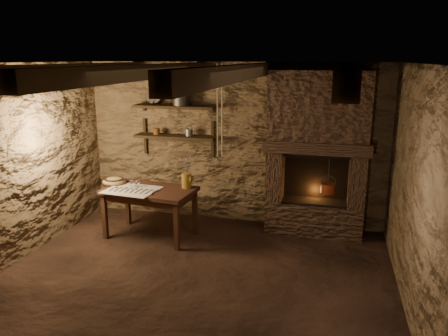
% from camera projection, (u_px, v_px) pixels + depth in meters
% --- Properties ---
extents(floor, '(4.50, 4.50, 0.00)m').
position_uv_depth(floor, '(193.00, 280.00, 4.96)').
color(floor, black).
rests_on(floor, ground).
extents(back_wall, '(4.50, 0.04, 2.40)m').
position_uv_depth(back_wall, '(233.00, 144.00, 6.55)').
color(back_wall, brown).
rests_on(back_wall, floor).
extents(front_wall, '(4.50, 0.04, 2.40)m').
position_uv_depth(front_wall, '(92.00, 260.00, 2.79)').
color(front_wall, brown).
rests_on(front_wall, floor).
extents(left_wall, '(0.04, 4.00, 2.40)m').
position_uv_depth(left_wall, '(11.00, 166.00, 5.20)').
color(left_wall, brown).
rests_on(left_wall, floor).
extents(right_wall, '(0.04, 4.00, 2.40)m').
position_uv_depth(right_wall, '(416.00, 194.00, 4.14)').
color(right_wall, brown).
rests_on(right_wall, floor).
extents(ceiling, '(4.50, 4.00, 0.04)m').
position_uv_depth(ceiling, '(188.00, 63.00, 4.37)').
color(ceiling, black).
rests_on(ceiling, back_wall).
extents(beam_far_left, '(0.14, 3.95, 0.16)m').
position_uv_depth(beam_far_left, '(58.00, 71.00, 4.75)').
color(beam_far_left, black).
rests_on(beam_far_left, ceiling).
extents(beam_mid_left, '(0.14, 3.95, 0.16)m').
position_uv_depth(beam_mid_left, '(143.00, 72.00, 4.51)').
color(beam_mid_left, black).
rests_on(beam_mid_left, ceiling).
extents(beam_mid_right, '(0.14, 3.95, 0.16)m').
position_uv_depth(beam_mid_right, '(237.00, 73.00, 4.28)').
color(beam_mid_right, black).
rests_on(beam_mid_right, ceiling).
extents(beam_far_right, '(0.14, 3.95, 0.16)m').
position_uv_depth(beam_far_right, '(342.00, 74.00, 4.04)').
color(beam_far_right, black).
rests_on(beam_far_right, ceiling).
extents(shelf_lower, '(1.25, 0.30, 0.04)m').
position_uv_depth(shelf_lower, '(175.00, 137.00, 6.57)').
color(shelf_lower, black).
rests_on(shelf_lower, back_wall).
extents(shelf_upper, '(1.25, 0.30, 0.04)m').
position_uv_depth(shelf_upper, '(175.00, 107.00, 6.46)').
color(shelf_upper, black).
rests_on(shelf_upper, back_wall).
extents(hearth, '(1.43, 0.51, 2.30)m').
position_uv_depth(hearth, '(317.00, 149.00, 6.03)').
color(hearth, '#35241A').
rests_on(hearth, floor).
extents(work_table, '(1.30, 0.83, 0.70)m').
position_uv_depth(work_table, '(150.00, 211.00, 6.09)').
color(work_table, black).
rests_on(work_table, floor).
extents(linen_cloth, '(0.74, 0.62, 0.01)m').
position_uv_depth(linen_cloth, '(132.00, 190.00, 5.94)').
color(linen_cloth, silver).
rests_on(linen_cloth, work_table).
extents(pewter_cutlery_row, '(0.60, 0.28, 0.01)m').
position_uv_depth(pewter_cutlery_row, '(131.00, 190.00, 5.92)').
color(pewter_cutlery_row, gray).
rests_on(pewter_cutlery_row, linen_cloth).
extents(drinking_glasses, '(0.22, 0.07, 0.09)m').
position_uv_depth(drinking_glasses, '(137.00, 184.00, 6.05)').
color(drinking_glasses, white).
rests_on(drinking_glasses, linen_cloth).
extents(stoneware_jug, '(0.16, 0.16, 0.48)m').
position_uv_depth(stoneware_jug, '(186.00, 174.00, 6.01)').
color(stoneware_jug, olive).
rests_on(stoneware_jug, work_table).
extents(wooden_bowl, '(0.43, 0.43, 0.11)m').
position_uv_depth(wooden_bowl, '(114.00, 181.00, 6.23)').
color(wooden_bowl, olive).
rests_on(wooden_bowl, work_table).
extents(iron_stockpot, '(0.33, 0.33, 0.19)m').
position_uv_depth(iron_stockpot, '(181.00, 99.00, 6.41)').
color(iron_stockpot, '#312E2B').
rests_on(iron_stockpot, shelf_upper).
extents(tin_pan, '(0.28, 0.16, 0.27)m').
position_uv_depth(tin_pan, '(155.00, 95.00, 6.60)').
color(tin_pan, gray).
rests_on(tin_pan, shelf_upper).
extents(small_kettle, '(0.18, 0.15, 0.16)m').
position_uv_depth(small_kettle, '(189.00, 133.00, 6.51)').
color(small_kettle, gray).
rests_on(small_kettle, shelf_lower).
extents(rusty_tin, '(0.12, 0.12, 0.09)m').
position_uv_depth(rusty_tin, '(157.00, 131.00, 6.63)').
color(rusty_tin, '#572C11').
rests_on(rusty_tin, shelf_lower).
extents(red_pot, '(0.23, 0.23, 0.54)m').
position_uv_depth(red_pot, '(328.00, 188.00, 6.07)').
color(red_pot, maroon).
rests_on(red_pot, hearth).
extents(hanging_ropes, '(0.08, 0.08, 1.20)m').
position_uv_depth(hanging_ropes, '(220.00, 111.00, 5.50)').
color(hanging_ropes, beige).
rests_on(hanging_ropes, ceiling).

